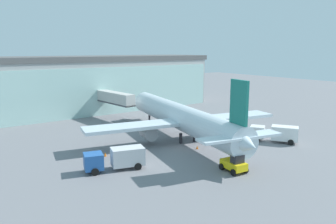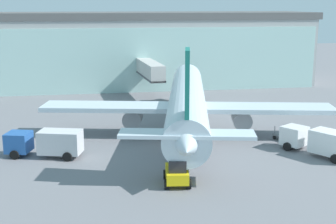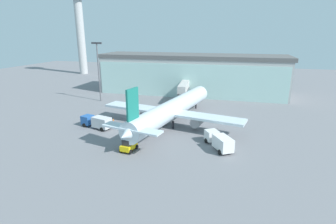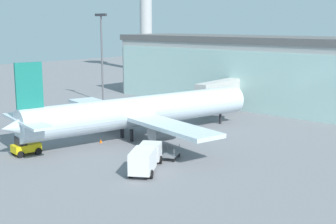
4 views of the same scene
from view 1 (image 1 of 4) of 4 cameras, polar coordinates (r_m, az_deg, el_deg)
name	(u,v)px [view 1 (image 1 of 4)]	position (r m, az deg, el deg)	size (l,w,h in m)	color
ground	(186,147)	(49.95, 3.23, -6.18)	(240.00, 240.00, 0.00)	slate
terminal_building	(90,83)	(81.51, -13.49, 4.86)	(62.32, 16.97, 13.06)	#A2A2A2
jet_bridge	(112,98)	(70.90, -9.78, 2.42)	(3.70, 14.35, 5.79)	beige
airplane	(182,118)	(53.65, 2.40, -1.01)	(32.58, 38.16, 11.08)	silver
catering_truck	(117,158)	(41.11, -8.90, -7.93)	(7.62, 3.99, 2.65)	#2659A5
fuel_truck	(276,133)	(55.17, 18.23, -3.49)	(5.89, 7.29, 2.65)	silver
baggage_cart	(246,133)	(57.71, 13.35, -3.60)	(2.67, 3.22, 1.50)	slate
pushback_tug	(234,164)	(40.86, 11.46, -8.87)	(2.45, 3.37, 2.30)	yellow
safety_cone_nose	(197,147)	(49.23, 5.10, -6.12)	(0.36, 0.36, 0.55)	orange
safety_cone_wingtip	(105,154)	(46.63, -10.87, -7.25)	(0.36, 0.36, 0.55)	orange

